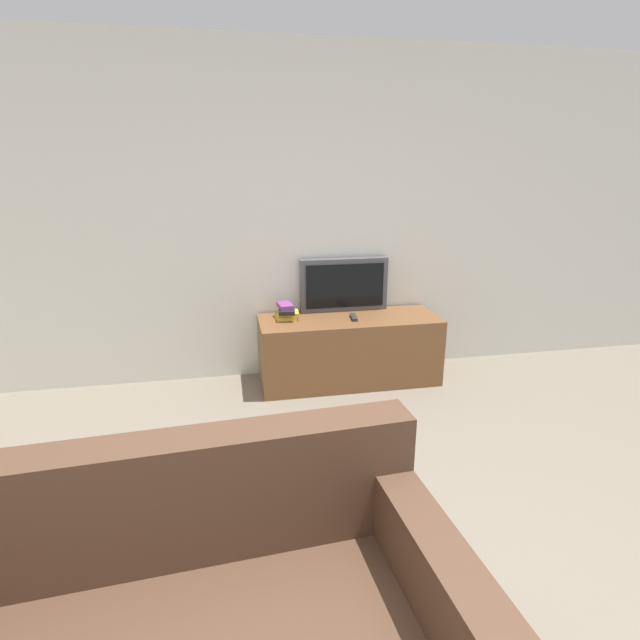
% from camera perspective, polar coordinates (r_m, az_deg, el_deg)
% --- Properties ---
extents(wall_back, '(9.00, 0.06, 2.60)m').
position_cam_1_polar(wall_back, '(4.03, -4.61, 11.52)').
color(wall_back, silver).
rests_on(wall_back, ground_plane).
extents(tv_stand, '(1.43, 0.52, 0.54)m').
position_cam_1_polar(tv_stand, '(4.06, 3.31, -3.39)').
color(tv_stand, brown).
rests_on(tv_stand, ground_plane).
extents(television, '(0.73, 0.09, 0.44)m').
position_cam_1_polar(television, '(4.12, 2.76, 4.04)').
color(television, '#4C4C51').
rests_on(television, tv_stand).
extents(book_stack, '(0.19, 0.22, 0.12)m').
position_cam_1_polar(book_stack, '(3.94, -3.84, 0.97)').
color(book_stack, gold).
rests_on(book_stack, tv_stand).
extents(remote_on_stand, '(0.06, 0.17, 0.02)m').
position_cam_1_polar(remote_on_stand, '(3.95, 3.87, 0.31)').
color(remote_on_stand, '#2D2D2D').
rests_on(remote_on_stand, tv_stand).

